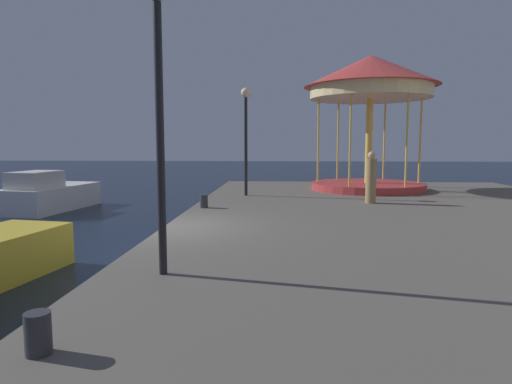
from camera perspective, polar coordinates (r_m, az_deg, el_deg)
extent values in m
plane|color=black|center=(10.82, -11.80, -8.55)|extent=(120.00, 120.00, 0.00)
cube|color=#5B564F|center=(11.08, 24.36, -6.50)|extent=(13.49, 25.27, 0.80)
cube|color=white|center=(20.18, -25.06, -0.68)|extent=(2.45, 4.60, 1.01)
cube|color=beige|center=(19.32, -26.89, 1.44)|extent=(1.57, 2.09, 0.66)
cube|color=#4C6070|center=(20.08, -25.23, 2.06)|extent=(1.14, 0.25, 0.30)
cylinder|color=#B23333|center=(19.26, 14.38, 0.74)|extent=(4.76, 4.76, 0.30)
cylinder|color=gold|center=(19.17, 14.54, 6.44)|extent=(0.28, 0.28, 3.52)
cylinder|color=#F2E099|center=(19.29, 14.71, 12.43)|extent=(5.01, 5.01, 0.50)
cone|color=#C63D38|center=(19.41, 14.79, 15.06)|extent=(5.56, 5.56, 1.30)
cylinder|color=gold|center=(19.69, 20.68, 6.23)|extent=(0.08, 0.08, 3.52)
cylinder|color=gold|center=(21.20, 16.42, 6.35)|extent=(0.08, 0.08, 3.52)
cylinder|color=gold|center=(20.83, 10.66, 6.51)|extent=(0.08, 0.08, 3.52)
cylinder|color=gold|center=(18.88, 8.14, 6.58)|extent=(0.08, 0.08, 3.52)
cylinder|color=gold|center=(17.17, 12.22, 6.54)|extent=(0.08, 0.08, 3.52)
cylinder|color=gold|center=(17.62, 19.13, 6.33)|extent=(0.08, 0.08, 3.52)
cylinder|color=black|center=(6.54, -12.41, 6.36)|extent=(0.12, 0.12, 3.94)
cylinder|color=black|center=(16.46, -1.34, 5.89)|extent=(0.12, 0.12, 3.66)
sphere|color=#F9E5B2|center=(16.57, -1.35, 12.86)|extent=(0.36, 0.36, 0.36)
cylinder|color=#2D2D33|center=(13.45, -6.83, -1.21)|extent=(0.24, 0.24, 0.40)
cylinder|color=#2D2D33|center=(4.70, -26.61, -16.20)|extent=(0.24, 0.24, 0.40)
cylinder|color=#937A4C|center=(14.86, 14.80, 1.40)|extent=(0.34, 0.34, 1.46)
sphere|color=tan|center=(14.82, 14.89, 4.68)|extent=(0.24, 0.24, 0.24)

